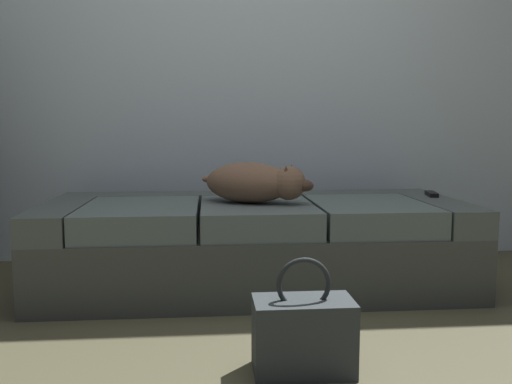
# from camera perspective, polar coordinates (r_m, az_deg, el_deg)

# --- Properties ---
(back_wall) EXTENTS (6.40, 0.10, 2.80)m
(back_wall) POSITION_cam_1_polar(r_m,az_deg,el_deg) (3.36, -1.11, 17.37)
(back_wall) COLOR silver
(back_wall) RESTS_ON ground
(couch) EXTENTS (2.03, 0.88, 0.43)m
(couch) POSITION_cam_1_polar(r_m,az_deg,el_deg) (2.71, -0.09, -5.43)
(couch) COLOR #414540
(couch) RESTS_ON ground
(dog_tan) EXTENTS (0.55, 0.40, 0.19)m
(dog_tan) POSITION_cam_1_polar(r_m,az_deg,el_deg) (2.58, -0.09, 1.01)
(dog_tan) COLOR #805E46
(dog_tan) RESTS_ON couch
(tv_remote) EXTENTS (0.07, 0.16, 0.02)m
(tv_remote) POSITION_cam_1_polar(r_m,az_deg,el_deg) (3.00, 17.96, -0.20)
(tv_remote) COLOR black
(tv_remote) RESTS_ON couch
(handbag) EXTENTS (0.32, 0.18, 0.38)m
(handbag) POSITION_cam_1_polar(r_m,az_deg,el_deg) (1.81, 4.98, -14.65)
(handbag) COLOR #333A3C
(handbag) RESTS_ON ground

